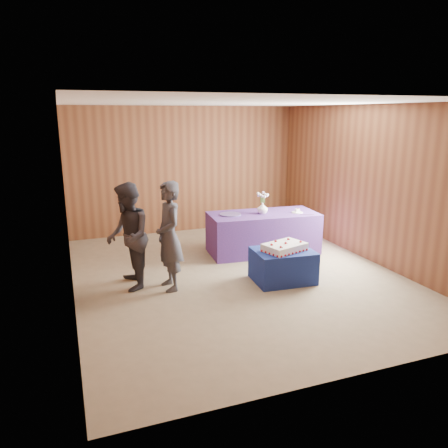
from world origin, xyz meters
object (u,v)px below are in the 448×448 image
serving_table (263,233)px  guest_left (169,236)px  guest_right (128,237)px  sheet_cake (284,247)px  vase (262,208)px  cake_table (283,265)px

serving_table → guest_left: size_ratio=1.24×
serving_table → guest_right: (-2.60, -0.88, 0.42)m
serving_table → sheet_cake: size_ratio=2.65×
guest_right → sheet_cake: bearing=79.0°
serving_table → guest_left: 2.37m
sheet_cake → guest_right: guest_right is taller
vase → guest_right: bearing=-161.5°
sheet_cake → guest_right: bearing=148.3°
cake_table → vase: size_ratio=4.35×
cake_table → guest_right: bearing=170.3°
cake_table → guest_left: 1.83m
cake_table → guest_right: guest_right is taller
sheet_cake → vase: 1.50m
sheet_cake → guest_right: 2.36m
cake_table → serving_table: serving_table is taller
guest_left → serving_table: bearing=114.2°
sheet_cake → vase: bearing=60.8°
sheet_cake → guest_right: (-2.28, 0.58, 0.24)m
sheet_cake → guest_left: guest_left is taller
serving_table → sheet_cake: serving_table is taller
serving_table → vase: 0.48m
serving_table → sheet_cake: 1.50m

